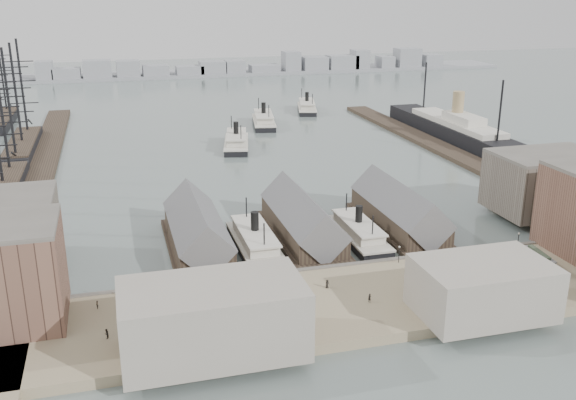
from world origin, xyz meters
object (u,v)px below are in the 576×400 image
object	(u,v)px
ferry_docked_west	(255,242)
horse_cart_center	(297,289)
ocean_steamer	(456,130)
tram	(538,261)
horse_cart_right	(425,288)
horse_cart_left	(206,305)

from	to	relation	value
ferry_docked_west	horse_cart_center	xyz separation A→B (m)	(2.37, -27.17, 0.32)
ocean_steamer	tram	size ratio (longest dim) A/B	10.02
tram	horse_cart_right	bearing A→B (deg)	-167.02
horse_cart_left	horse_cart_right	bearing A→B (deg)	-88.49
ferry_docked_west	horse_cart_right	xyz separation A→B (m)	(26.99, -33.73, 0.36)
horse_cart_left	horse_cart_right	size ratio (longest dim) A/B	0.99
ocean_steamer	horse_cart_right	xyz separation A→B (m)	(-78.01, -125.58, -1.48)
horse_cart_left	horse_cart_center	size ratio (longest dim) A/B	1.03
ferry_docked_west	horse_cart_center	size ratio (longest dim) A/B	6.35
ocean_steamer	horse_cart_right	distance (m)	147.85
tram	horse_cart_left	size ratio (longest dim) A/B	2.09
tram	ocean_steamer	bearing A→B (deg)	73.88
ferry_docked_west	horse_cart_right	distance (m)	43.20
ferry_docked_west	tram	bearing A→B (deg)	-28.55
ferry_docked_west	horse_cart_left	world-z (taller)	ferry_docked_west
ferry_docked_west	horse_cart_left	xyz separation A→B (m)	(-16.05, -29.18, 0.36)
ferry_docked_west	tram	size ratio (longest dim) A/B	2.94
ferry_docked_west	horse_cart_right	world-z (taller)	ferry_docked_west
tram	horse_cart_left	bearing A→B (deg)	-174.87
ocean_steamer	horse_cart_right	size ratio (longest dim) A/B	20.64
tram	horse_cart_right	xyz separation A→B (m)	(-28.52, -3.52, -0.96)
ocean_steamer	horse_cart_right	bearing A→B (deg)	-121.85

